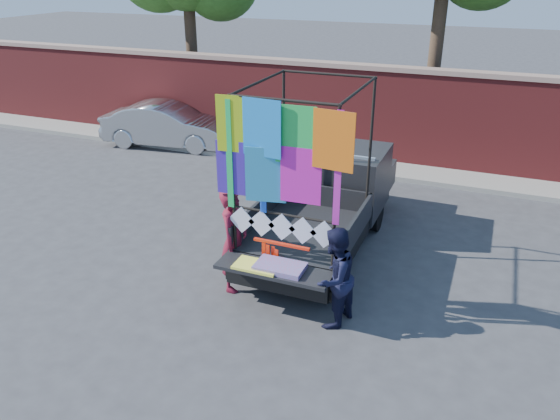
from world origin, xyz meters
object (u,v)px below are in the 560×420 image
at_px(sedan, 168,125).
at_px(man, 334,278).
at_px(woman, 234,240).
at_px(pickup_truck, 331,197).

xyz_separation_m(sedan, man, (7.15, -6.67, 0.16)).
relative_size(sedan, woman, 2.15).
height_order(sedan, woman, woman).
bearing_deg(pickup_truck, sedan, 148.22).
bearing_deg(sedan, pickup_truck, -129.84).
bearing_deg(man, woman, -86.82).
bearing_deg(woman, man, -104.34).
bearing_deg(pickup_truck, woman, -110.28).
distance_m(woman, man, 1.85).
height_order(sedan, man, man).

